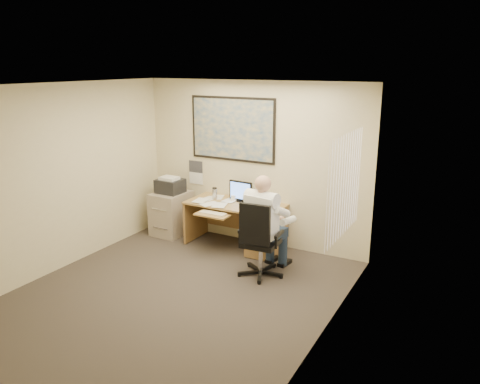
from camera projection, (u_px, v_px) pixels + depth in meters
The scene contains 8 objects.
room_shell at pixel (171, 197), 5.81m from camera, with size 4.00×4.50×2.70m.
desk at pixel (254, 224), 7.56m from camera, with size 1.60×0.97×1.08m.
world_map at pixel (232, 129), 7.73m from camera, with size 1.56×0.03×1.06m, color #1E4C93.
wall_calendar at pixel (196, 172), 8.30m from camera, with size 0.28×0.01×0.42m, color white.
window_blinds at pixel (346, 186), 5.53m from camera, with size 0.06×1.40×1.30m, color beige, non-canonical shape.
filing_cabinet at pixel (171, 209), 8.30m from camera, with size 0.56×0.67×1.05m.
office_chair at pixel (259, 254), 6.64m from camera, with size 0.72×0.72×1.12m.
person at pixel (262, 226), 6.60m from camera, with size 0.62×0.89×1.47m, color white, non-canonical shape.
Camera 1 is at (3.42, -4.50, 2.95)m, focal length 35.00 mm.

